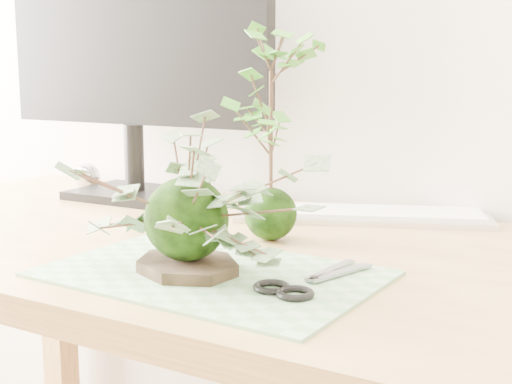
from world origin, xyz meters
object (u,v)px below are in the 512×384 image
Objects in this scene: maple_kokedama at (271,84)px; keyboard at (362,215)px; ivy_kokedama at (186,179)px; desk at (261,302)px; monitor at (134,43)px.

keyboard is (0.07, 0.21, -0.23)m from maple_kokedama.
ivy_kokedama is at bearing -90.52° from maple_kokedama.
desk is 4.71× the size of maple_kokedama.
monitor reaches higher than ivy_kokedama.
monitor is at bearing 162.18° from keyboard.
monitor is (-0.41, 0.39, 0.18)m from ivy_kokedama.
monitor is at bearing 152.52° from desk.
monitor is (-0.41, 0.22, 0.40)m from desk.
ivy_kokedama is at bearing -121.38° from keyboard.
maple_kokedama is (0.00, 0.22, 0.11)m from ivy_kokedama.
desk is 2.63× the size of monitor.
desk is 4.03× the size of ivy_kokedama.
desk is 0.28m from keyboard.
keyboard is at bearing 80.94° from ivy_kokedama.
keyboard reaches higher than desk.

